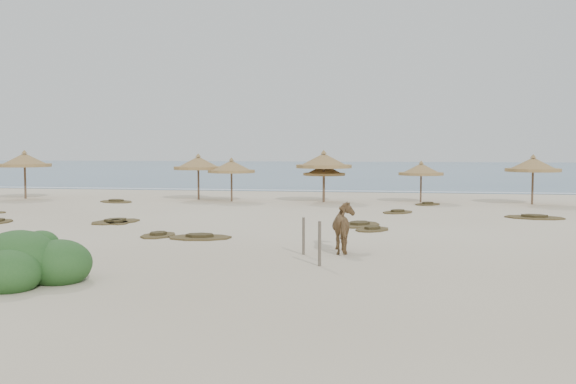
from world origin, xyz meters
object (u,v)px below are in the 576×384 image
object	(u,v)px
palapa_1	(198,164)
bush	(21,263)
horse	(346,228)
palapa_0	(25,161)

from	to	relation	value
palapa_1	bush	size ratio (longest dim) A/B	1.20
horse	palapa_0	bearing A→B (deg)	-51.36
bush	horse	bearing A→B (deg)	38.10
bush	palapa_0	bearing A→B (deg)	121.49
palapa_0	horse	world-z (taller)	palapa_0
palapa_1	palapa_0	bearing A→B (deg)	-175.39
palapa_1	bush	distance (m)	24.97
horse	bush	size ratio (longest dim) A/B	0.55
horse	bush	xyz separation A→B (m)	(-7.52, -5.89, -0.28)
palapa_0	bush	distance (m)	27.96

